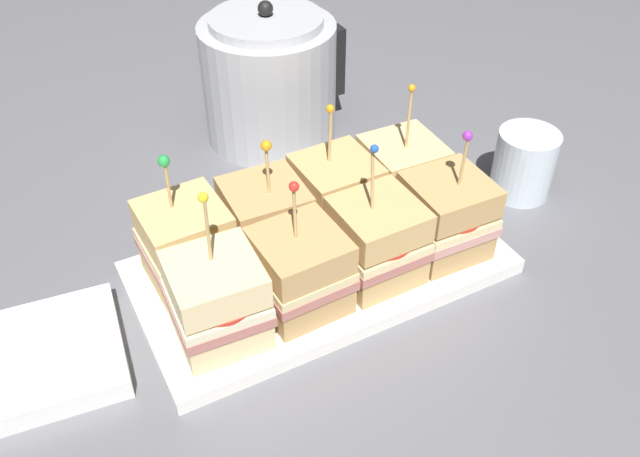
# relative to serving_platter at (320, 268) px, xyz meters

# --- Properties ---
(ground_plane) EXTENTS (6.00, 6.00, 0.00)m
(ground_plane) POSITION_rel_serving_platter_xyz_m (0.00, 0.00, -0.01)
(ground_plane) COLOR slate
(serving_platter) EXTENTS (0.40, 0.21, 0.02)m
(serving_platter) POSITION_rel_serving_platter_xyz_m (0.00, 0.00, 0.00)
(serving_platter) COLOR white
(serving_platter) RESTS_ON ground_plane
(sandwich_front_far_left) EXTENTS (0.09, 0.09, 0.17)m
(sandwich_front_far_left) POSITION_rel_serving_platter_xyz_m (-0.13, -0.05, 0.05)
(sandwich_front_far_left) COLOR beige
(sandwich_front_far_left) RESTS_ON serving_platter
(sandwich_front_center_left) EXTENTS (0.09, 0.09, 0.15)m
(sandwich_front_center_left) POSITION_rel_serving_platter_xyz_m (-0.05, -0.04, 0.05)
(sandwich_front_center_left) COLOR tan
(sandwich_front_center_left) RESTS_ON serving_platter
(sandwich_front_center_right) EXTENTS (0.09, 0.09, 0.16)m
(sandwich_front_center_right) POSITION_rel_serving_platter_xyz_m (0.04, -0.04, 0.05)
(sandwich_front_center_right) COLOR tan
(sandwich_front_center_right) RESTS_ON serving_platter
(sandwich_front_far_right) EXTENTS (0.09, 0.09, 0.16)m
(sandwich_front_far_right) POSITION_rel_serving_platter_xyz_m (0.13, -0.04, 0.05)
(sandwich_front_far_right) COLOR tan
(sandwich_front_far_right) RESTS_ON serving_platter
(sandwich_back_far_left) EXTENTS (0.09, 0.09, 0.15)m
(sandwich_back_far_left) POSITION_rel_serving_platter_xyz_m (-0.13, 0.04, 0.05)
(sandwich_back_far_left) COLOR tan
(sandwich_back_far_left) RESTS_ON serving_platter
(sandwich_back_center_left) EXTENTS (0.09, 0.09, 0.15)m
(sandwich_back_center_left) POSITION_rel_serving_platter_xyz_m (-0.04, 0.04, 0.05)
(sandwich_back_center_left) COLOR tan
(sandwich_back_center_left) RESTS_ON serving_platter
(sandwich_back_center_right) EXTENTS (0.09, 0.09, 0.16)m
(sandwich_back_center_right) POSITION_rel_serving_platter_xyz_m (0.04, 0.04, 0.05)
(sandwich_back_center_right) COLOR tan
(sandwich_back_center_right) RESTS_ON serving_platter
(sandwich_back_far_right) EXTENTS (0.09, 0.09, 0.17)m
(sandwich_back_far_right) POSITION_rel_serving_platter_xyz_m (0.13, 0.05, 0.05)
(sandwich_back_far_right) COLOR #DBB77A
(sandwich_back_far_right) RESTS_ON serving_platter
(kettle_steel) EXTENTS (0.21, 0.18, 0.20)m
(kettle_steel) POSITION_rel_serving_platter_xyz_m (0.08, 0.29, 0.08)
(kettle_steel) COLOR #B7BABF
(kettle_steel) RESTS_ON ground_plane
(drinking_glass) EXTENTS (0.08, 0.08, 0.09)m
(drinking_glass) POSITION_rel_serving_platter_xyz_m (0.30, 0.02, 0.03)
(drinking_glass) COLOR silver
(drinking_glass) RESTS_ON ground_plane
(napkin_stack) EXTENTS (0.15, 0.15, 0.02)m
(napkin_stack) POSITION_rel_serving_platter_xyz_m (-0.29, 0.01, 0.00)
(napkin_stack) COLOR white
(napkin_stack) RESTS_ON ground_plane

